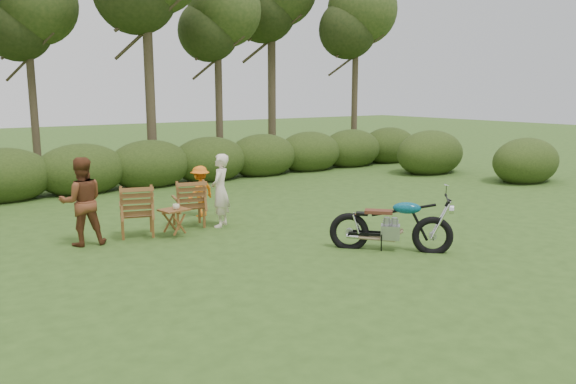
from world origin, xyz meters
TOP-DOWN VIEW (x-y plane):
  - ground at (0.00, 0.00)m, footprint 80.00×80.00m
  - tree_line at (0.50, 9.74)m, footprint 22.52×11.62m
  - motorcycle at (0.97, -0.09)m, footprint 2.00×2.04m
  - lawn_chair_right at (-1.24, 3.63)m, footprint 0.84×0.84m
  - lawn_chair_left at (-2.41, 3.49)m, footprint 0.89×0.89m
  - side_table at (-1.83, 3.02)m, footprint 0.61×0.54m
  - cup at (-1.81, 2.98)m, footprint 0.15×0.15m
  - adult_a at (-0.68, 3.24)m, footprint 0.66×0.66m
  - adult_b at (-3.46, 3.43)m, footprint 0.89×0.74m
  - child at (-0.59, 4.38)m, footprint 0.86×0.68m

SIDE VIEW (x-z plane):
  - ground at x=0.00m, z-range 0.00..0.00m
  - motorcycle at x=0.97m, z-range -0.59..0.59m
  - lawn_chair_right at x=-1.24m, z-range -0.51..0.51m
  - lawn_chair_left at x=-2.41m, z-range -0.52..0.52m
  - adult_a at x=-0.68m, z-range -0.77..0.77m
  - adult_b at x=-3.46m, z-range -0.82..0.82m
  - child at x=-0.59m, z-range -0.58..0.58m
  - side_table at x=-1.83m, z-range 0.00..0.55m
  - cup at x=-1.81m, z-range 0.55..0.66m
  - tree_line at x=0.50m, z-range -0.26..7.88m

